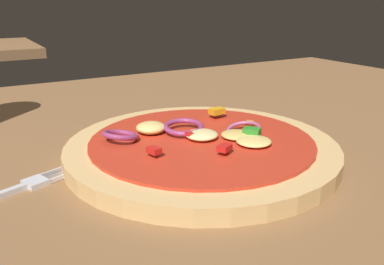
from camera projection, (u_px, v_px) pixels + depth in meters
The scene contains 3 objects.
dining_table at pixel (180, 164), 0.44m from camera, with size 1.33×0.91×0.03m.
pizza at pixel (201, 147), 0.42m from camera, with size 0.28×0.28×0.03m.
fork at pixel (5, 193), 0.33m from camera, with size 0.15×0.07×0.01m.
Camera 1 is at (-0.19, -0.36, 0.19)m, focal length 37.15 mm.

